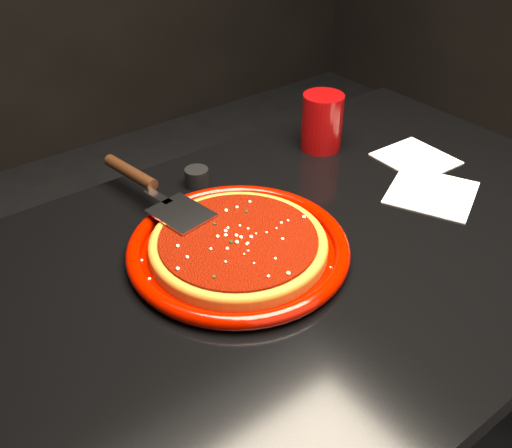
# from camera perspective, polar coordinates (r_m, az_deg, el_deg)

# --- Properties ---
(table) EXTENTS (1.20, 0.80, 0.75)m
(table) POSITION_cam_1_polar(r_m,az_deg,el_deg) (1.27, 5.38, -14.97)
(table) COLOR black
(table) RESTS_ON floor
(plate) EXTENTS (0.47, 0.47, 0.03)m
(plate) POSITION_cam_1_polar(r_m,az_deg,el_deg) (0.95, -1.77, -2.41)
(plate) COLOR #710600
(plate) RESTS_ON table
(pizza_crust) EXTENTS (0.38, 0.38, 0.01)m
(pizza_crust) POSITION_cam_1_polar(r_m,az_deg,el_deg) (0.95, -1.77, -2.20)
(pizza_crust) COLOR brown
(pizza_crust) RESTS_ON plate
(pizza_crust_rim) EXTENTS (0.38, 0.38, 0.02)m
(pizza_crust_rim) POSITION_cam_1_polar(r_m,az_deg,el_deg) (0.95, -1.78, -1.85)
(pizza_crust_rim) COLOR brown
(pizza_crust_rim) RESTS_ON plate
(pizza_sauce) EXTENTS (0.34, 0.34, 0.01)m
(pizza_sauce) POSITION_cam_1_polar(r_m,az_deg,el_deg) (0.94, -1.79, -1.59)
(pizza_sauce) COLOR #630D02
(pizza_sauce) RESTS_ON plate
(parmesan_dusting) EXTENTS (0.26, 0.26, 0.01)m
(parmesan_dusting) POSITION_cam_1_polar(r_m,az_deg,el_deg) (0.94, -1.80, -1.23)
(parmesan_dusting) COLOR #F6EDBE
(parmesan_dusting) RESTS_ON plate
(basil_flecks) EXTENTS (0.23, 0.23, 0.00)m
(basil_flecks) POSITION_cam_1_polar(r_m,az_deg,el_deg) (0.94, -1.80, -1.28)
(basil_flecks) COLOR black
(basil_flecks) RESTS_ON plate
(pizza_server) EXTENTS (0.15, 0.36, 0.03)m
(pizza_server) POSITION_cam_1_polar(r_m,az_deg,el_deg) (1.06, -10.10, 3.51)
(pizza_server) COLOR silver
(pizza_server) RESTS_ON plate
(cup) EXTENTS (0.09, 0.09, 0.12)m
(cup) POSITION_cam_1_polar(r_m,az_deg,el_deg) (1.26, 6.62, 10.10)
(cup) COLOR #7E0606
(cup) RESTS_ON table
(napkin_a) EXTENTS (0.21, 0.21, 0.00)m
(napkin_a) POSITION_cam_1_polar(r_m,az_deg,el_deg) (1.17, 17.16, 3.04)
(napkin_a) COLOR silver
(napkin_a) RESTS_ON table
(napkin_b) EXTENTS (0.14, 0.15, 0.00)m
(napkin_b) POSITION_cam_1_polar(r_m,az_deg,el_deg) (1.28, 15.69, 6.32)
(napkin_b) COLOR silver
(napkin_b) RESTS_ON table
(ramekin) EXTENTS (0.05, 0.05, 0.04)m
(ramekin) POSITION_cam_1_polar(r_m,az_deg,el_deg) (1.14, -5.94, 4.67)
(ramekin) COLOR black
(ramekin) RESTS_ON table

